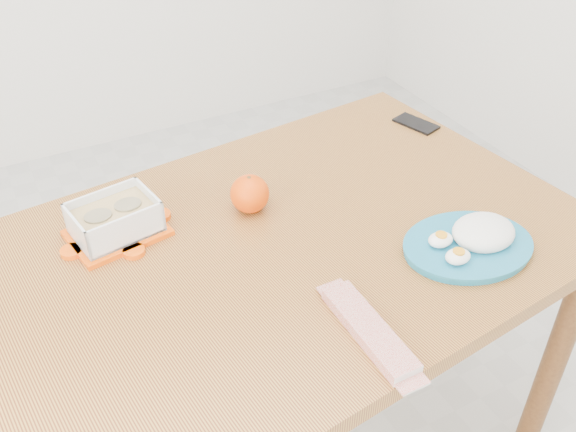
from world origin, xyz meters
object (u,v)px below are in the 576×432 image
food_container (115,220)px  rice_plate (473,239)px  smartphone (416,124)px  dining_table (288,272)px  orange_fruit (250,194)px

food_container → rice_plate: (0.64, -0.38, -0.02)m
food_container → smartphone: 0.86m
food_container → smartphone: food_container is taller
food_container → smartphone: bearing=-3.0°
dining_table → orange_fruit: (-0.03, 0.13, 0.14)m
food_container → rice_plate: food_container is taller
orange_fruit → smartphone: bearing=14.5°
orange_fruit → dining_table: bearing=-78.7°
orange_fruit → food_container: bearing=170.5°
dining_table → food_container: food_container is taller
rice_plate → orange_fruit: bearing=144.4°
orange_fruit → rice_plate: orange_fruit is taller
dining_table → rice_plate: (0.32, -0.20, 0.12)m
dining_table → orange_fruit: orange_fruit is taller
dining_table → orange_fruit: 0.19m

